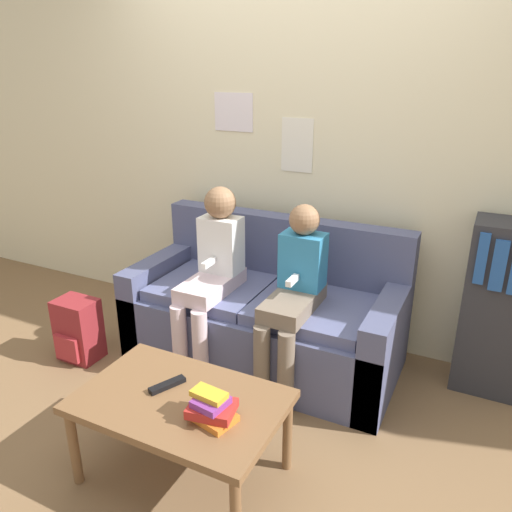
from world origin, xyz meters
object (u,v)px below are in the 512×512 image
at_px(person_right, 294,291).
at_px(backpack, 78,330).
at_px(person_left, 212,269).
at_px(couch, 266,316).
at_px(bookshelf, 499,308).
at_px(coffee_table, 180,407).
at_px(tv_remote, 167,385).

distance_m(person_right, backpack, 1.41).
distance_m(person_left, backpack, 0.96).
height_order(couch, bookshelf, bookshelf).
relative_size(person_left, bookshelf, 1.10).
relative_size(coffee_table, person_left, 0.81).
height_order(person_left, tv_remote, person_left).
bearing_deg(bookshelf, tv_remote, -134.67).
distance_m(coffee_table, person_left, 0.98).
bearing_deg(person_right, couch, 143.34).
xyz_separation_m(coffee_table, person_right, (0.17, 0.87, 0.23)).
height_order(bookshelf, backpack, bookshelf).
relative_size(couch, bookshelf, 1.65).
height_order(tv_remote, bookshelf, bookshelf).
height_order(couch, tv_remote, couch).
bearing_deg(bookshelf, person_left, -163.18).
bearing_deg(tv_remote, person_left, 132.92).
bearing_deg(tv_remote, bookshelf, 70.71).
xyz_separation_m(person_right, bookshelf, (1.02, 0.48, -0.09)).
distance_m(person_right, bookshelf, 1.13).
height_order(couch, person_right, person_right).
xyz_separation_m(bookshelf, backpack, (-2.33, -0.82, -0.30)).
bearing_deg(person_left, bookshelf, 16.82).
bearing_deg(backpack, bookshelf, 19.35).
height_order(couch, coffee_table, couch).
bearing_deg(tv_remote, coffee_table, 1.04).
height_order(coffee_table, person_left, person_left).
bearing_deg(couch, bookshelf, 12.55).
xyz_separation_m(couch, bookshelf, (1.28, 0.28, 0.21)).
distance_m(person_left, tv_remote, 0.89).
distance_m(couch, backpack, 1.18).
xyz_separation_m(couch, tv_remote, (-0.01, -1.01, 0.14)).
distance_m(couch, person_right, 0.44).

